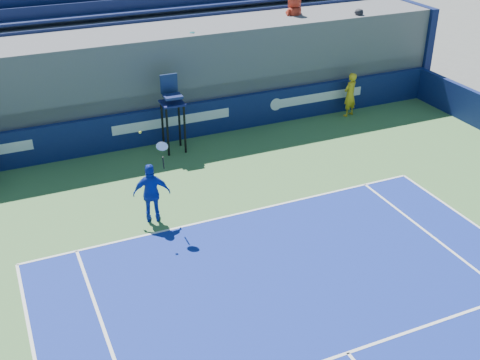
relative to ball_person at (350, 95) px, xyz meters
name	(u,v)px	position (x,y,z in m)	size (l,w,h in m)	color
ball_person	(350,95)	(0.00, 0.00, 0.00)	(0.59, 0.38, 1.61)	yellow
back_hoarding	(172,124)	(-6.56, 0.52, -0.21)	(20.40, 0.21, 1.20)	#0D194C
umpire_chair	(172,106)	(-6.74, -0.25, 0.71)	(0.71, 0.71, 2.48)	black
tennis_player	(152,193)	(-8.57, -4.09, 0.01)	(1.02, 0.66, 2.57)	#1632B4
stadium_seating	(151,69)	(-6.56, 2.57, 1.03)	(21.00, 4.05, 4.49)	#55555A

